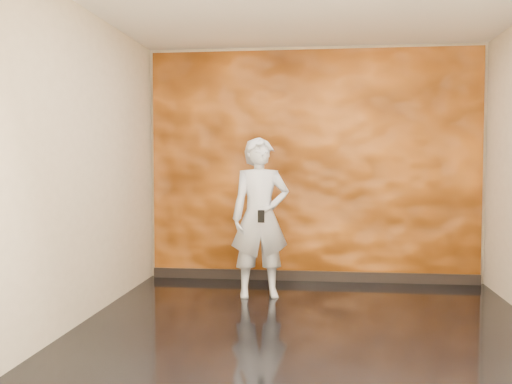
# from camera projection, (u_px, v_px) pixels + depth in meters

# --- Properties ---
(room) EXTENTS (4.02, 4.02, 2.81)m
(room) POSITION_uv_depth(u_px,v_px,m) (309.00, 165.00, 4.86)
(room) COLOR black
(room) RESTS_ON ground
(feature_wall) EXTENTS (3.90, 0.06, 2.75)m
(feature_wall) POSITION_uv_depth(u_px,v_px,m) (313.00, 166.00, 6.81)
(feature_wall) COLOR orange
(feature_wall) RESTS_ON ground
(baseboard) EXTENTS (3.90, 0.04, 0.12)m
(baseboard) POSITION_uv_depth(u_px,v_px,m) (312.00, 276.00, 6.84)
(baseboard) COLOR black
(baseboard) RESTS_ON ground
(man) EXTENTS (0.69, 0.53, 1.68)m
(man) POSITION_uv_depth(u_px,v_px,m) (260.00, 217.00, 6.02)
(man) COLOR #A5A9B5
(man) RESTS_ON ground
(phone) EXTENTS (0.07, 0.02, 0.13)m
(phone) POSITION_uv_depth(u_px,v_px,m) (261.00, 216.00, 5.80)
(phone) COLOR black
(phone) RESTS_ON man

